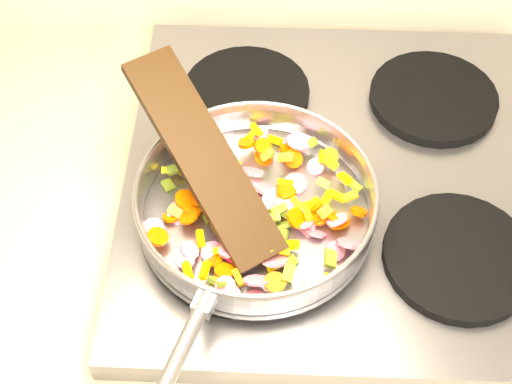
{
  "coord_description": "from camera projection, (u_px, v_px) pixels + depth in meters",
  "views": [
    {
      "loc": [
        -0.79,
        1.04,
        1.71
      ],
      "look_at": [
        -0.82,
        1.57,
        1.01
      ],
      "focal_mm": 50.0,
      "sensor_mm": 36.0,
      "label": 1
    }
  ],
  "objects": [
    {
      "name": "grate_fr",
      "position": [
        458.0,
        257.0,
        0.89
      ],
      "size": [
        0.19,
        0.19,
        0.02
      ],
      "primitive_type": "cylinder",
      "color": "black",
      "rests_on": "cooktop"
    },
    {
      "name": "cooktop",
      "position": [
        341.0,
        180.0,
        1.0
      ],
      "size": [
        0.6,
        0.6,
        0.04
      ],
      "primitive_type": "cube",
      "color": "#939399",
      "rests_on": "counter_top"
    },
    {
      "name": "grate_br",
      "position": [
        433.0,
        98.0,
        1.06
      ],
      "size": [
        0.19,
        0.19,
        0.02
      ],
      "primitive_type": "cylinder",
      "color": "black",
      "rests_on": "cooktop"
    },
    {
      "name": "grate_fl",
      "position": [
        235.0,
        249.0,
        0.9
      ],
      "size": [
        0.19,
        0.19,
        0.02
      ],
      "primitive_type": "cylinder",
      "color": "black",
      "rests_on": "cooktop"
    },
    {
      "name": "wooden_spatula",
      "position": [
        203.0,
        156.0,
        0.88
      ],
      "size": [
        0.22,
        0.27,
        0.12
      ],
      "primitive_type": "cube",
      "rotation": [
        0.0,
        -0.37,
        2.18
      ],
      "color": "black",
      "rests_on": "saute_pan"
    },
    {
      "name": "saute_pan",
      "position": [
        255.0,
        202.0,
        0.9
      ],
      "size": [
        0.34,
        0.5,
        0.06
      ],
      "rotation": [
        0.0,
        0.0,
        -0.32
      ],
      "color": "#9E9EA5",
      "rests_on": "grate_fl"
    },
    {
      "name": "grate_bl",
      "position": [
        246.0,
        92.0,
        1.07
      ],
      "size": [
        0.19,
        0.19,
        0.02
      ],
      "primitive_type": "cylinder",
      "color": "black",
      "rests_on": "cooktop"
    },
    {
      "name": "vegetable_heap",
      "position": [
        255.0,
        207.0,
        0.9
      ],
      "size": [
        0.29,
        0.29,
        0.05
      ],
      "color": "#DE154A",
      "rests_on": "saute_pan"
    }
  ]
}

